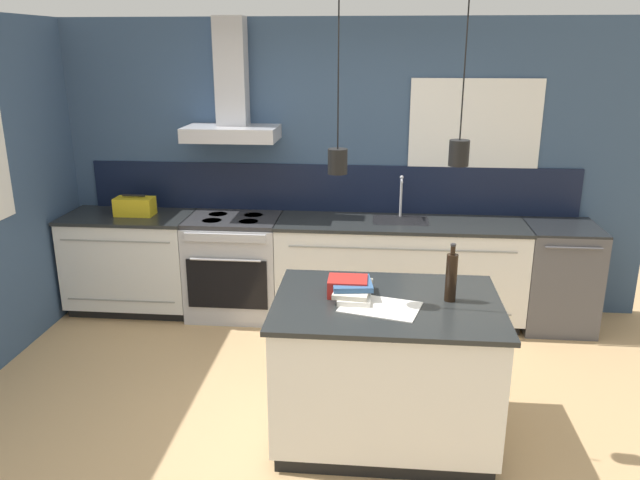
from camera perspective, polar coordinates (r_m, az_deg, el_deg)
The scene contains 12 objects.
ground_plane at distance 4.27m, azimuth -1.29°, elevation -16.26°, with size 16.00×16.00×0.00m, color tan.
wall_back at distance 5.64m, azimuth 0.47°, elevation 7.07°, with size 5.60×2.23×2.60m.
counter_run_left at distance 5.99m, azimuth -16.82°, elevation -1.93°, with size 1.13×0.64×0.91m.
counter_run_sink at distance 5.56m, azimuth 7.22°, elevation -2.78°, with size 2.15×0.64×1.28m.
oven_range at distance 5.70m, azimuth -7.78°, elevation -2.38°, with size 0.81×0.66×0.91m.
dishwasher at distance 5.78m, azimuth 20.90°, elevation -3.12°, with size 0.60×0.65×0.91m.
kitchen_island at distance 3.95m, azimuth 5.96°, elevation -11.59°, with size 1.36×0.98×0.91m.
bottle_on_island at distance 3.76m, azimuth 11.91°, elevation -3.29°, with size 0.07×0.07×0.35m.
book_stack at distance 3.78m, azimuth 3.07°, elevation -4.52°, with size 0.26×0.35×0.10m.
red_supply_box at distance 3.80m, azimuth 2.55°, elevation -4.27°, with size 0.24×0.19×0.11m.
paper_pile at distance 3.65m, azimuth 5.53°, elevation -6.12°, with size 0.51×0.40×0.01m.
yellow_toolbox at distance 5.81m, azimuth -16.58°, elevation 2.97°, with size 0.34×0.18×0.19m.
Camera 1 is at (0.42, -3.53, 2.36)m, focal length 35.00 mm.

